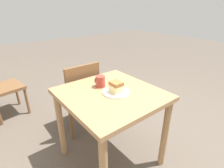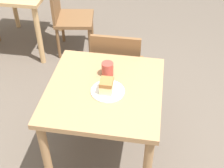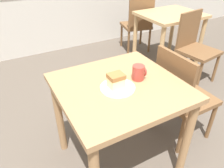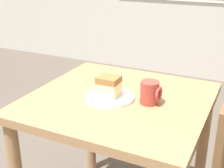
{
  "view_description": "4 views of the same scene",
  "coord_description": "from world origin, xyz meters",
  "views": [
    {
      "loc": [
        -1.08,
        1.32,
        1.45
      ],
      "look_at": [
        -0.04,
        0.5,
        0.85
      ],
      "focal_mm": 28.0,
      "sensor_mm": 36.0,
      "label": 1
    },
    {
      "loc": [
        -1.62,
        0.18,
        2.18
      ],
      "look_at": [
        -0.02,
        0.44,
        0.81
      ],
      "focal_mm": 50.0,
      "sensor_mm": 36.0,
      "label": 2
    },
    {
      "loc": [
        -0.67,
        -0.56,
        1.56
      ],
      "look_at": [
        -0.09,
        0.48,
        0.8
      ],
      "focal_mm": 35.0,
      "sensor_mm": 36.0,
      "label": 3
    },
    {
      "loc": [
        0.53,
        -0.73,
        1.37
      ],
      "look_at": [
        -0.07,
        0.51,
        0.82
      ],
      "focal_mm": 50.0,
      "sensor_mm": 36.0,
      "label": 4
    }
  ],
  "objects": [
    {
      "name": "dining_table_near",
      "position": [
        -0.02,
        0.49,
        0.64
      ],
      "size": [
        0.83,
        0.8,
        0.76
      ],
      "color": "#9E754C",
      "rests_on": "ground_plane"
    },
    {
      "name": "plate",
      "position": [
        -0.06,
        0.46,
        0.77
      ],
      "size": [
        0.23,
        0.23,
        0.01
      ],
      "color": "white",
      "rests_on": "dining_table_near"
    },
    {
      "name": "cake_slice",
      "position": [
        -0.07,
        0.47,
        0.82
      ],
      "size": [
        0.1,
        0.09,
        0.09
      ],
      "color": "beige",
      "rests_on": "plate"
    },
    {
      "name": "coffee_mug",
      "position": [
        0.13,
        0.5,
        0.82
      ],
      "size": [
        0.09,
        0.08,
        0.1
      ],
      "color": "#9E382D",
      "rests_on": "dining_table_near"
    }
  ]
}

